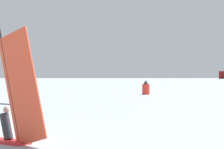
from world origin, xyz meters
TOP-DOWN VIEW (x-y plane):
  - windsurfer at (4.19, -2.44)m, footprint 3.61×1.39m
  - channel_buoy at (-6.97, 45.41)m, footprint 0.97×0.97m

SIDE VIEW (x-z plane):
  - channel_buoy at x=-6.97m, z-range -0.11..1.76m
  - windsurfer at x=4.19m, z-range -1.07..3.25m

